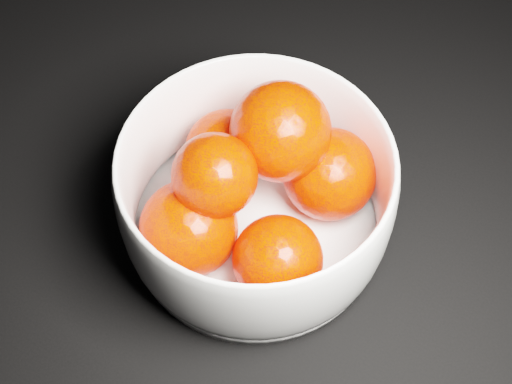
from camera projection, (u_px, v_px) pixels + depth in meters
The scene contains 3 objects.
ground at pixel (325, 89), 0.74m from camera, with size 3.00×3.00×0.00m, color black.
bowl at pixel (256, 196), 0.60m from camera, with size 0.23×0.23×0.11m.
orange_pile at pixel (257, 184), 0.59m from camera, with size 0.17×0.19×0.13m.
Camera 1 is at (0.21, -0.45, 0.56)m, focal length 50.00 mm.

